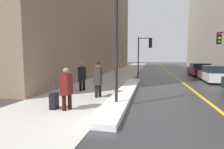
{
  "coord_description": "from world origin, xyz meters",
  "views": [
    {
      "loc": [
        1.52,
        -4.73,
        1.9
      ],
      "look_at": [
        -0.4,
        4.0,
        1.05
      ],
      "focal_mm": 28.0,
      "sensor_mm": 36.0,
      "label": 1
    }
  ],
  "objects": [
    {
      "name": "rolling_suitcase",
      "position": [
        -1.94,
        1.0,
        0.3
      ],
      "size": [
        0.24,
        0.37,
        0.95
      ],
      "rotation": [
        0.0,
        0.0,
        -1.51
      ],
      "color": "black",
      "rests_on": "ground"
    },
    {
      "name": "parked_car_maroon",
      "position": [
        6.75,
        15.84,
        0.62
      ],
      "size": [
        1.9,
        4.21,
        1.33
      ],
      "rotation": [
        0.0,
        0.0,
        1.55
      ],
      "color": "#600F14",
      "rests_on": "ground"
    },
    {
      "name": "pedestrian_nearside",
      "position": [
        -2.3,
        4.61,
        0.91
      ],
      "size": [
        0.34,
        0.55,
        1.64
      ],
      "rotation": [
        0.0,
        0.0,
        -1.51
      ],
      "color": "black",
      "rests_on": "ground"
    },
    {
      "name": "ground_plane",
      "position": [
        0.0,
        0.0,
        0.0
      ],
      "size": [
        160.0,
        160.0,
        0.0
      ],
      "primitive_type": "plane",
      "color": "#2D2D30"
    },
    {
      "name": "snow_bank_curb",
      "position": [
        0.26,
        4.54,
        0.1
      ],
      "size": [
        0.88,
        10.11,
        0.19
      ],
      "color": "white",
      "rests_on": "ground"
    },
    {
      "name": "parked_car_white",
      "position": [
        6.63,
        10.63,
        0.61
      ],
      "size": [
        2.1,
        4.3,
        1.29
      ],
      "rotation": [
        0.0,
        0.0,
        1.51
      ],
      "color": "silver",
      "rests_on": "ground"
    },
    {
      "name": "traffic_light_near",
      "position": [
        1.06,
        12.08,
        2.81
      ],
      "size": [
        1.31,
        0.32,
        3.89
      ],
      "rotation": [
        0.0,
        0.0,
        0.04
      ],
      "color": "black",
      "rests_on": "ground"
    },
    {
      "name": "lamp_post",
      "position": [
        0.25,
        1.83,
        2.67
      ],
      "size": [
        0.28,
        0.28,
        4.4
      ],
      "color": "black",
      "rests_on": "ground"
    },
    {
      "name": "pedestrian_trailing",
      "position": [
        -1.42,
        1.0,
        0.86
      ],
      "size": [
        0.32,
        0.52,
        1.55
      ],
      "rotation": [
        0.0,
        0.0,
        -1.51
      ],
      "color": "#340C0C",
      "rests_on": "ground"
    },
    {
      "name": "building_facade_left",
      "position": [
        -7.0,
        20.0,
        9.76
      ],
      "size": [
        6.0,
        36.0,
        19.53
      ],
      "color": "#846B56",
      "rests_on": "ground"
    },
    {
      "name": "pedestrian_in_fedora",
      "position": [
        -0.92,
        3.24,
        0.96
      ],
      "size": [
        0.37,
        0.56,
        1.75
      ],
      "rotation": [
        0.0,
        0.0,
        -1.51
      ],
      "color": "black",
      "rests_on": "ground"
    },
    {
      "name": "sidewalk_slab",
      "position": [
        -2.0,
        15.0,
        0.01
      ],
      "size": [
        4.0,
        80.0,
        0.01
      ],
      "color": "#B2AFA8",
      "rests_on": "ground"
    },
    {
      "name": "road_centre_stripe",
      "position": [
        4.0,
        15.0,
        0.0
      ],
      "size": [
        0.16,
        80.0,
        0.0
      ],
      "color": "gold",
      "rests_on": "ground"
    }
  ]
}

